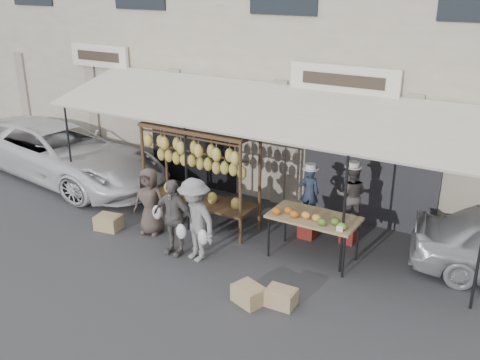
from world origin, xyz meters
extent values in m
plane|color=#2D2D30|center=(0.00, 0.00, 0.00)|extent=(90.00, 90.00, 0.00)
cube|color=#B9B19C|center=(0.00, 6.50, 3.50)|extent=(24.00, 6.00, 7.00)
cube|color=#232328|center=(2.20, 3.46, 1.25)|extent=(3.00, 0.10, 2.50)
cube|color=black|center=(-2.50, 3.46, 1.25)|extent=(2.60, 0.10, 2.50)
cube|color=silver|center=(1.50, 3.40, 3.15)|extent=(2.40, 0.10, 0.60)
cube|color=silver|center=(-5.50, 3.40, 3.15)|extent=(2.00, 0.10, 0.60)
cube|color=#BCB7A7|center=(0.00, 2.30, 2.60)|extent=(10.00, 2.34, 0.63)
cylinder|color=black|center=(-4.50, 1.15, 1.15)|extent=(0.05, 0.05, 2.30)
cylinder|color=black|center=(-1.00, 1.15, 1.15)|extent=(0.05, 0.05, 2.30)
cylinder|color=black|center=(2.50, 1.15, 1.15)|extent=(0.05, 0.05, 2.30)
cylinder|color=black|center=(-2.17, 1.15, 1.10)|extent=(0.07, 0.07, 2.20)
cylinder|color=black|center=(0.33, 1.15, 1.10)|extent=(0.07, 0.07, 2.20)
cylinder|color=black|center=(-2.17, 1.95, 1.10)|extent=(0.07, 0.07, 2.20)
cylinder|color=black|center=(0.33, 1.95, 1.10)|extent=(0.07, 0.07, 2.20)
cube|color=black|center=(-0.92, 1.55, 2.20)|extent=(2.60, 0.90, 0.07)
cylinder|color=black|center=(-0.92, 1.20, 2.08)|extent=(2.50, 0.05, 0.05)
cylinder|color=black|center=(-0.92, 1.90, 2.08)|extent=(2.50, 0.05, 0.05)
cylinder|color=black|center=(-0.92, 1.55, 1.65)|extent=(2.50, 0.05, 0.05)
cube|color=black|center=(-0.92, 1.55, 0.55)|extent=(2.50, 0.80, 0.05)
ellipsoid|color=#D2BB53|center=(-2.02, 1.20, 1.86)|extent=(0.20, 0.18, 0.30)
ellipsoid|color=#D2BB53|center=(-1.80, 1.35, 1.83)|extent=(0.20, 0.18, 0.30)
ellipsoid|color=#D2BB53|center=(-1.58, 1.20, 1.86)|extent=(0.20, 0.18, 0.30)
ellipsoid|color=#D2BB53|center=(-1.36, 1.35, 1.84)|extent=(0.20, 0.18, 0.30)
ellipsoid|color=#D2BB53|center=(-1.14, 1.20, 1.82)|extent=(0.20, 0.18, 0.30)
ellipsoid|color=#D2BB53|center=(-0.92, 1.35, 1.83)|extent=(0.20, 0.18, 0.30)
ellipsoid|color=#D2BB53|center=(-0.70, 1.20, 1.83)|extent=(0.20, 0.18, 0.30)
ellipsoid|color=#D2BB53|center=(-0.48, 1.35, 1.83)|extent=(0.20, 0.18, 0.30)
ellipsoid|color=#D2BB53|center=(-0.26, 1.20, 1.83)|extent=(0.20, 0.18, 0.30)
ellipsoid|color=#D2BB53|center=(-0.04, 1.35, 1.81)|extent=(0.20, 0.18, 0.30)
ellipsoid|color=#D2BB53|center=(0.18, 1.20, 1.82)|extent=(0.20, 0.18, 0.30)
ellipsoid|color=#D2BB53|center=(-1.97, 1.55, 1.45)|extent=(0.20, 0.18, 0.30)
ellipsoid|color=#D2BB53|center=(-1.76, 1.55, 1.45)|extent=(0.20, 0.18, 0.30)
ellipsoid|color=#D2BB53|center=(-1.55, 1.55, 1.43)|extent=(0.20, 0.18, 0.30)
ellipsoid|color=#D2BB53|center=(-1.34, 1.55, 1.43)|extent=(0.20, 0.18, 0.30)
ellipsoid|color=#D2BB53|center=(-1.13, 1.55, 1.45)|extent=(0.20, 0.18, 0.30)
ellipsoid|color=#D2BB53|center=(-0.92, 1.55, 1.42)|extent=(0.20, 0.18, 0.30)
ellipsoid|color=#D2BB53|center=(-0.71, 1.55, 1.44)|extent=(0.20, 0.18, 0.30)
ellipsoid|color=#D2BB53|center=(-0.50, 1.55, 1.40)|extent=(0.20, 0.18, 0.30)
ellipsoid|color=#D2BB53|center=(-0.29, 1.55, 1.43)|extent=(0.20, 0.18, 0.30)
ellipsoid|color=#D2BB53|center=(-0.08, 1.55, 1.43)|extent=(0.20, 0.18, 0.30)
ellipsoid|color=#D2BB53|center=(0.13, 1.55, 1.40)|extent=(0.20, 0.18, 0.30)
cube|color=tan|center=(1.84, 1.36, 0.88)|extent=(1.70, 0.90, 0.05)
cylinder|color=black|center=(1.07, 0.99, 0.42)|extent=(0.04, 0.04, 0.85)
cylinder|color=black|center=(2.61, 0.99, 0.42)|extent=(0.04, 0.04, 0.85)
cylinder|color=black|center=(1.07, 1.73, 0.42)|extent=(0.04, 0.04, 0.85)
cylinder|color=black|center=(2.61, 1.73, 0.42)|extent=(0.04, 0.04, 0.85)
ellipsoid|color=#B25919|center=(1.18, 1.07, 0.97)|extent=(0.18, 0.14, 0.14)
ellipsoid|color=#B25919|center=(1.37, 1.22, 0.97)|extent=(0.18, 0.14, 0.14)
ellipsoid|color=#B25919|center=(1.54, 1.12, 0.97)|extent=(0.18, 0.14, 0.14)
ellipsoid|color=orange|center=(1.75, 1.19, 0.97)|extent=(0.18, 0.14, 0.14)
ellipsoid|color=gold|center=(1.97, 1.18, 0.97)|extent=(0.18, 0.14, 0.14)
ellipsoid|color=#477226|center=(2.12, 1.07, 0.97)|extent=(0.18, 0.14, 0.14)
ellipsoid|color=#477226|center=(2.33, 1.21, 0.97)|extent=(0.18, 0.14, 0.14)
ellipsoid|color=#598C33|center=(2.50, 1.08, 0.97)|extent=(0.18, 0.14, 0.14)
imported|color=#242F43|center=(1.39, 2.16, 1.02)|extent=(0.43, 0.31, 1.09)
imported|color=#46403D|center=(2.21, 2.36, 1.05)|extent=(0.74, 0.65, 1.27)
imported|color=#493C35|center=(-1.58, 0.61, 0.73)|extent=(0.79, 0.58, 1.47)
imported|color=#645F5A|center=(-0.60, 0.15, 0.78)|extent=(0.93, 0.41, 1.56)
imported|color=gray|center=(-0.10, 0.17, 0.83)|extent=(1.21, 0.90, 1.67)
cube|color=maroon|center=(1.39, 2.16, 0.24)|extent=(0.34, 0.34, 0.48)
cube|color=maroon|center=(2.21, 2.36, 0.21)|extent=(0.34, 0.34, 0.42)
cube|color=tan|center=(1.54, -0.60, 0.16)|extent=(0.62, 0.54, 0.31)
cube|color=tan|center=(2.04, -0.39, 0.15)|extent=(0.51, 0.40, 0.30)
cube|color=tan|center=(-2.50, 0.26, 0.16)|extent=(0.59, 0.49, 0.32)
imported|color=white|center=(-6.08, 2.11, 1.04)|extent=(5.26, 2.92, 2.09)
camera|label=1|loc=(5.40, -7.30, 5.18)|focal=40.00mm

